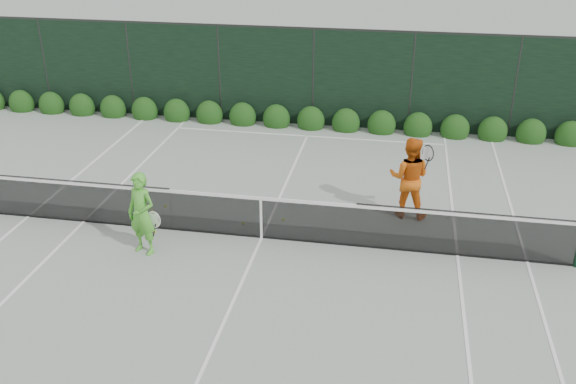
# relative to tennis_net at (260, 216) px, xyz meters

# --- Properties ---
(ground) EXTENTS (80.00, 80.00, 0.00)m
(ground) POSITION_rel_tennis_net_xyz_m (0.02, 0.00, -0.53)
(ground) COLOR gray
(ground) RESTS_ON ground
(tennis_net) EXTENTS (12.90, 0.10, 1.07)m
(tennis_net) POSITION_rel_tennis_net_xyz_m (0.00, 0.00, 0.00)
(tennis_net) COLOR black
(tennis_net) RESTS_ON ground
(player_woman) EXTENTS (0.74, 0.60, 1.75)m
(player_woman) POSITION_rel_tennis_net_xyz_m (-2.22, -0.99, 0.34)
(player_woman) COLOR #52B535
(player_woman) RESTS_ON ground
(player_man) EXTENTS (1.00, 0.82, 1.90)m
(player_man) POSITION_rel_tennis_net_xyz_m (3.07, 1.64, 0.42)
(player_man) COLOR #D85F12
(player_man) RESTS_ON ground
(court_lines) EXTENTS (11.03, 23.83, 0.01)m
(court_lines) POSITION_rel_tennis_net_xyz_m (0.02, 0.00, -0.53)
(court_lines) COLOR white
(court_lines) RESTS_ON ground
(windscreen_fence) EXTENTS (32.00, 21.07, 3.06)m
(windscreen_fence) POSITION_rel_tennis_net_xyz_m (0.02, -2.71, 0.98)
(windscreen_fence) COLOR black
(windscreen_fence) RESTS_ON ground
(hedge_row) EXTENTS (31.66, 0.65, 0.94)m
(hedge_row) POSITION_rel_tennis_net_xyz_m (0.02, 7.15, -0.30)
(hedge_row) COLOR #133B10
(hedge_row) RESTS_ON ground
(tennis_balls) EXTENTS (3.16, 1.31, 0.07)m
(tennis_balls) POSITION_rel_tennis_net_xyz_m (-1.74, 0.45, -0.50)
(tennis_balls) COLOR #C8DE31
(tennis_balls) RESTS_ON ground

